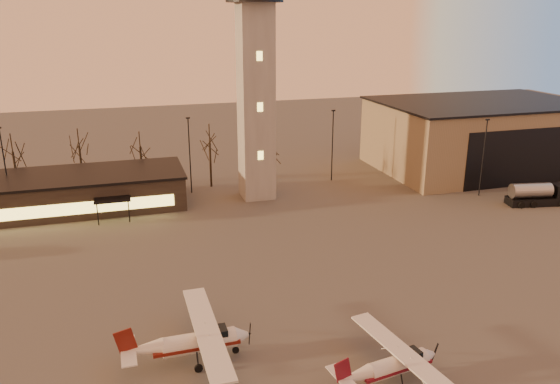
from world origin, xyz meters
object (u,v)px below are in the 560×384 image
cessna_rear (202,345)px  control_tower (256,69)px  terminal (78,191)px  cessna_front (399,367)px  fuel_truck (538,196)px  hangar (479,135)px

cessna_rear → control_tower: bearing=68.9°
terminal → cessna_front: bearing=-62.6°
cessna_rear → fuel_truck: (45.16, 20.14, -0.02)m
cessna_front → fuel_truck: 42.31m
control_tower → hangar: 37.90m
terminal → cessna_front: terminal is taller
hangar → fuel_truck: hangar is taller
cessna_front → fuel_truck: (33.35, 26.03, 0.13)m
cessna_front → hangar: bearing=40.9°
cessna_front → cessna_rear: (-11.81, 5.89, 0.15)m
control_tower → fuel_truck: size_ratio=4.16×
control_tower → terminal: (-21.99, 1.98, -14.17)m
hangar → cessna_front: hangar is taller
control_tower → cessna_rear: bearing=-110.5°
control_tower → fuel_truck: (32.71, -13.15, -15.21)m
terminal → cessna_front: (21.36, -41.17, -1.18)m
hangar → fuel_truck: (-3.29, -17.13, -4.04)m
cessna_front → fuel_truck: bearing=29.2°
cessna_rear → cessna_front: bearing=-27.1°
control_tower → cessna_front: 42.09m
terminal → fuel_truck: 56.77m
control_tower → cessna_front: (-0.63, -39.18, -15.35)m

